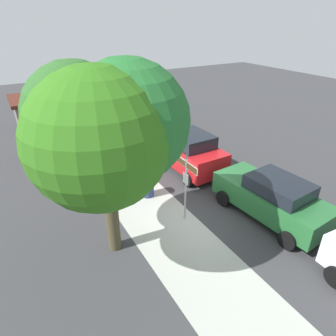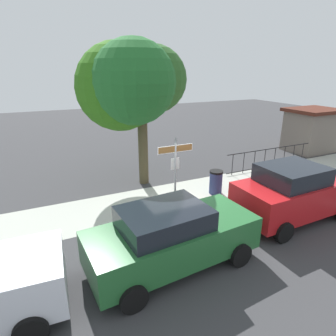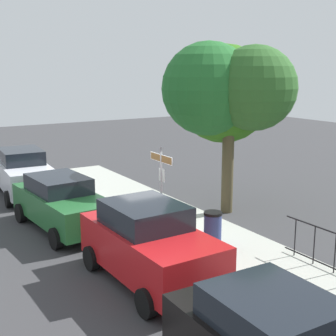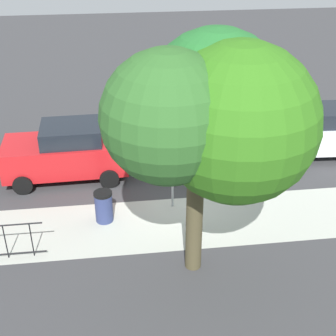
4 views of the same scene
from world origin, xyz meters
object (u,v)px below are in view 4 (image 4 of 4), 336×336
object	(u,v)px
shade_tree	(214,114)
car_green	(203,139)
street_sign	(173,155)
trash_bin	(104,206)
car_white	(331,131)
car_red	(67,151)

from	to	relation	value
shade_tree	car_green	world-z (taller)	shade_tree
car_green	street_sign	bearing A→B (deg)	57.52
car_green	trash_bin	bearing A→B (deg)	38.12
car_white	street_sign	bearing A→B (deg)	27.31
car_white	car_green	bearing A→B (deg)	3.01
shade_tree	trash_bin	bearing A→B (deg)	-42.85
street_sign	car_green	bearing A→B (deg)	-118.07
trash_bin	car_white	bearing A→B (deg)	-158.72
car_white	car_green	size ratio (longest dim) A/B	0.98
car_green	shade_tree	bearing A→B (deg)	75.66
trash_bin	shade_tree	bearing A→B (deg)	137.15
street_sign	trash_bin	xyz separation A→B (m)	(2.12, 0.50, -1.31)
shade_tree	car_green	distance (m)	6.77
street_sign	trash_bin	size ratio (longest dim) A/B	2.70
car_red	trash_bin	size ratio (longest dim) A/B	4.23
street_sign	shade_tree	bearing A→B (deg)	99.69
car_white	trash_bin	distance (m)	9.05
car_white	trash_bin	bearing A→B (deg)	24.78
car_green	trash_bin	world-z (taller)	car_green
street_sign	car_green	size ratio (longest dim) A/B	0.59
street_sign	trash_bin	distance (m)	2.54
car_white	trash_bin	xyz separation A→B (m)	(8.42, 3.28, -0.45)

